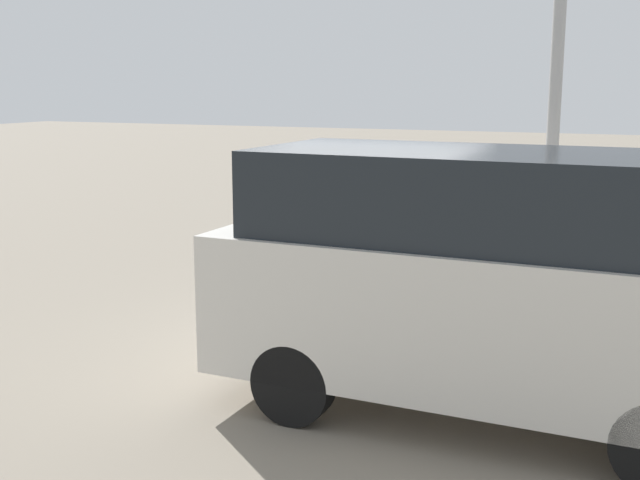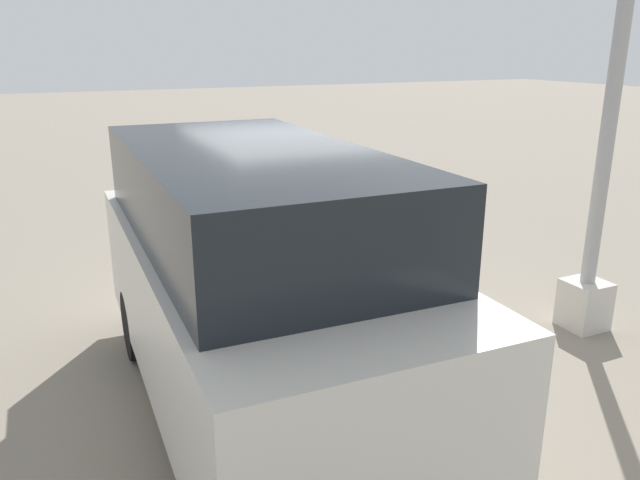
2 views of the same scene
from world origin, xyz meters
name	(u,v)px [view 1 (image 1 of 2)]	position (x,y,z in m)	size (l,w,h in m)	color
ground_plane	(354,346)	(0.00, 0.00, 0.00)	(80.00, 80.00, 0.00)	gray
parking_meter_near	(349,250)	(-0.21, 0.39, 0.98)	(0.22, 0.15, 1.33)	gray
lamp_post	(552,154)	(1.67, 2.60, 1.96)	(0.44, 0.44, 5.99)	beige
parked_van	(485,277)	(1.67, -1.28, 1.23)	(4.67, 2.00, 2.29)	beige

